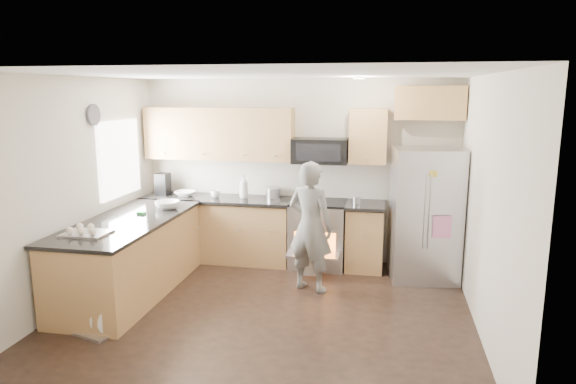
% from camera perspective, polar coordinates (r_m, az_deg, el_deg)
% --- Properties ---
extents(ground, '(4.50, 4.50, 0.00)m').
position_cam_1_polar(ground, '(5.89, -2.49, -13.26)').
color(ground, black).
rests_on(ground, ground).
extents(room_shell, '(4.54, 4.04, 2.62)m').
position_cam_1_polar(room_shell, '(5.44, -2.97, 3.13)').
color(room_shell, beige).
rests_on(room_shell, ground).
extents(back_cabinet_run, '(4.45, 0.64, 2.50)m').
position_cam_1_polar(back_cabinet_run, '(7.34, -3.78, -0.38)').
color(back_cabinet_run, '#9E743F').
rests_on(back_cabinet_run, ground).
extents(peninsula, '(0.96, 2.36, 1.02)m').
position_cam_1_polar(peninsula, '(6.54, -17.17, -6.86)').
color(peninsula, '#9E743F').
rests_on(peninsula, ground).
extents(stove_range, '(0.76, 0.97, 1.79)m').
position_cam_1_polar(stove_range, '(7.18, 3.39, -3.01)').
color(stove_range, '#B7B7BC').
rests_on(stove_range, ground).
extents(refrigerator, '(0.92, 0.76, 1.72)m').
position_cam_1_polar(refrigerator, '(6.85, 14.98, -2.47)').
color(refrigerator, '#B7B7BC').
rests_on(refrigerator, ground).
extents(person, '(0.69, 0.56, 1.62)m').
position_cam_1_polar(person, '(6.26, 2.51, -3.88)').
color(person, slate).
rests_on(person, ground).
extents(dish_rack, '(0.54, 0.48, 0.28)m').
position_cam_1_polar(dish_rack, '(5.78, -20.45, -13.64)').
color(dish_rack, '#B7B7BC').
rests_on(dish_rack, ground).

